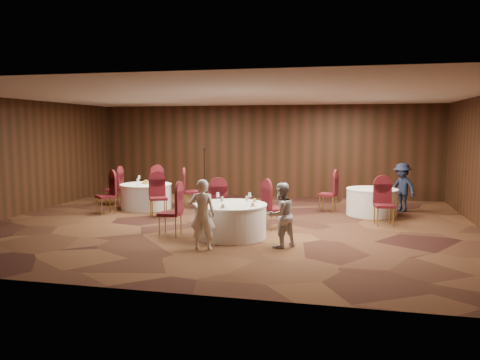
% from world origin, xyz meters
% --- Properties ---
extents(ground, '(12.00, 12.00, 0.00)m').
position_xyz_m(ground, '(0.00, 0.00, 0.00)').
color(ground, black).
rests_on(ground, ground).
extents(room_shell, '(12.00, 12.00, 12.00)m').
position_xyz_m(room_shell, '(0.00, 0.00, 1.96)').
color(room_shell, silver).
rests_on(room_shell, ground).
extents(table_main, '(1.61, 1.61, 0.74)m').
position_xyz_m(table_main, '(0.33, -1.35, 0.38)').
color(table_main, silver).
rests_on(table_main, ground).
extents(table_left, '(1.52, 1.52, 0.74)m').
position_xyz_m(table_left, '(-3.02, 1.68, 0.38)').
color(table_left, silver).
rests_on(table_left, ground).
extents(table_right, '(1.40, 1.40, 0.74)m').
position_xyz_m(table_right, '(3.54, 2.05, 0.38)').
color(table_right, silver).
rests_on(table_right, ground).
extents(chairs_main, '(2.85, 1.81, 1.00)m').
position_xyz_m(chairs_main, '(-0.04, -0.69, 0.50)').
color(chairs_main, '#440D12').
rests_on(chairs_main, ground).
extents(chairs_left, '(3.18, 3.02, 1.00)m').
position_xyz_m(chairs_left, '(-3.02, 1.68, 0.50)').
color(chairs_left, '#440D12').
rests_on(chairs_left, ground).
extents(chairs_right, '(2.04, 2.28, 1.00)m').
position_xyz_m(chairs_right, '(3.04, 1.56, 0.50)').
color(chairs_right, '#440D12').
rests_on(chairs_right, ground).
extents(tabletop_main, '(1.02, 1.08, 0.22)m').
position_xyz_m(tabletop_main, '(0.54, -1.42, 0.84)').
color(tabletop_main, silver).
rests_on(tabletop_main, table_main).
extents(tabletop_left, '(0.90, 0.88, 0.22)m').
position_xyz_m(tabletop_left, '(-3.02, 1.68, 0.82)').
color(tabletop_left, silver).
rests_on(tabletop_left, table_left).
extents(tabletop_right, '(0.08, 0.08, 0.22)m').
position_xyz_m(tabletop_right, '(3.74, 1.79, 0.90)').
color(tabletop_right, silver).
rests_on(tabletop_right, table_right).
extents(mic_stand, '(0.24, 0.24, 1.73)m').
position_xyz_m(mic_stand, '(-1.88, 3.90, 0.51)').
color(mic_stand, black).
rests_on(mic_stand, ground).
extents(woman_a, '(0.54, 0.38, 1.41)m').
position_xyz_m(woman_a, '(0.05, -2.53, 0.71)').
color(woman_a, white).
rests_on(woman_a, ground).
extents(woman_b, '(0.81, 0.81, 1.32)m').
position_xyz_m(woman_b, '(1.54, -2.00, 0.66)').
color(woman_b, silver).
rests_on(woman_b, ground).
extents(man_c, '(1.00, 1.02, 1.41)m').
position_xyz_m(man_c, '(4.41, 2.81, 0.70)').
color(man_c, '#161E33').
rests_on(man_c, ground).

